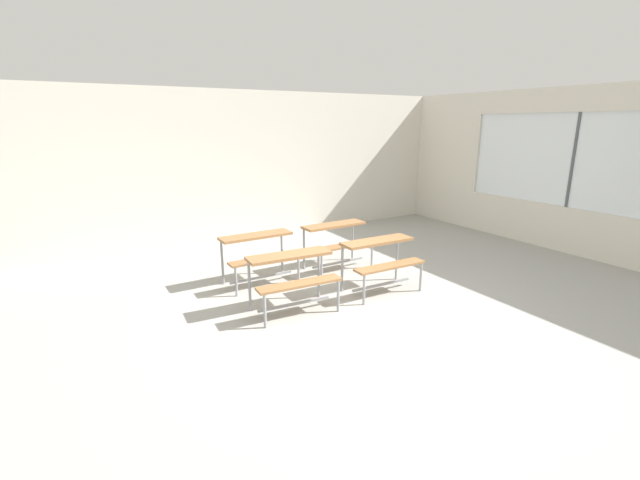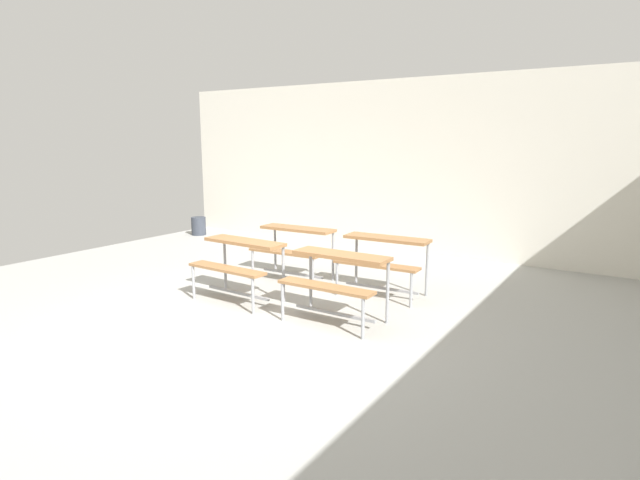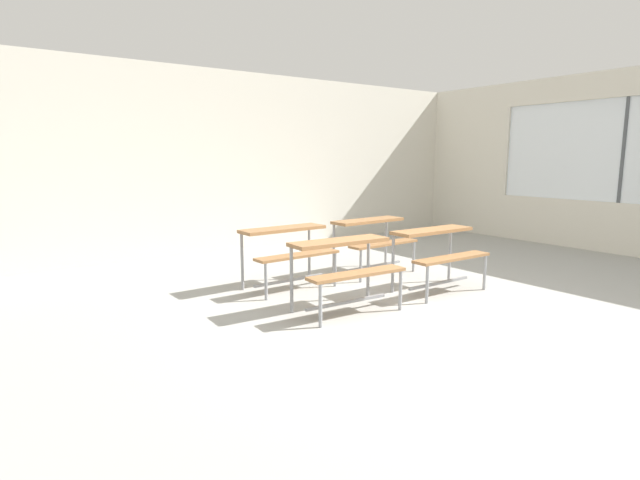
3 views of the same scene
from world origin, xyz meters
The scene contains 7 objects.
ground centered at (0.00, 0.00, -0.03)m, with size 10.00×9.00×0.05m, color #9E9E99.
wall_back centered at (0.00, 4.50, 1.50)m, with size 10.00×0.12×3.00m, color silver.
wall_right centered at (5.00, -0.13, 1.45)m, with size 0.12×9.00×3.00m.
desk_bench_r0c0 centered at (-0.64, 0.66, 0.56)m, with size 1.13×0.65×0.74m.
desk_bench_r0c1 centered at (0.76, 0.63, 0.56)m, with size 1.11×0.60×0.74m.
desk_bench_r1c0 centered at (-0.63, 1.80, 0.56)m, with size 1.12×0.62×0.74m.
desk_bench_r1c1 centered at (0.76, 1.80, 0.56)m, with size 1.12×0.63×0.74m.
Camera 1 is at (-2.94, -3.98, 2.37)m, focal length 24.06 mm.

